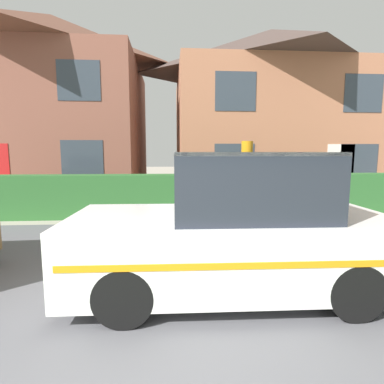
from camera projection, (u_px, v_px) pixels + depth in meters
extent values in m
cube|color=#5B5B60|center=(148.00, 263.00, 4.86)|extent=(28.00, 5.63, 0.01)
cube|color=#2D662D|center=(196.00, 195.00, 8.49)|extent=(12.63, 0.67, 1.19)
cylinder|color=black|center=(140.00, 251.00, 4.46)|extent=(0.63, 0.21, 0.62)
cylinder|color=black|center=(124.00, 297.00, 3.04)|extent=(0.63, 0.21, 0.62)
cylinder|color=black|center=(299.00, 249.00, 4.58)|extent=(0.63, 0.21, 0.62)
cylinder|color=black|center=(354.00, 291.00, 3.16)|extent=(0.63, 0.21, 0.62)
cube|color=white|center=(230.00, 247.00, 3.77)|extent=(3.94, 1.72, 0.84)
cube|color=#232833|center=(246.00, 184.00, 3.68)|extent=(1.79, 1.51, 0.76)
cube|color=white|center=(247.00, 154.00, 3.64)|extent=(1.79, 1.51, 0.04)
cube|color=orange|center=(220.00, 226.00, 4.58)|extent=(3.70, 0.09, 0.07)
cube|color=orange|center=(244.00, 266.00, 2.95)|extent=(3.70, 0.09, 0.07)
cylinder|color=orange|center=(247.00, 147.00, 3.62)|extent=(0.14, 0.14, 0.14)
cube|color=brown|center=(57.00, 130.00, 13.16)|extent=(7.23, 6.73, 5.61)
pyramid|color=brown|center=(52.00, 39.00, 12.68)|extent=(7.59, 7.06, 1.97)
cube|color=#333D47|center=(82.00, 159.00, 10.13)|extent=(1.40, 0.02, 1.30)
cube|color=#333D47|center=(79.00, 80.00, 9.80)|extent=(1.40, 0.02, 1.30)
cube|color=#A86B4C|center=(268.00, 135.00, 13.70)|extent=(8.22, 6.65, 5.21)
pyramid|color=#473833|center=(271.00, 53.00, 13.25)|extent=(8.63, 6.98, 1.98)
cube|color=white|center=(340.00, 174.00, 10.72)|extent=(1.00, 0.02, 2.10)
cube|color=#333D47|center=(234.00, 163.00, 10.39)|extent=(1.40, 0.02, 1.30)
cube|color=#333D47|center=(359.00, 162.00, 10.71)|extent=(1.40, 0.02, 1.30)
cube|color=#333D47|center=(236.00, 91.00, 10.08)|extent=(1.40, 0.02, 1.30)
cube|color=#333D47|center=(364.00, 93.00, 10.41)|extent=(1.40, 0.02, 1.30)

